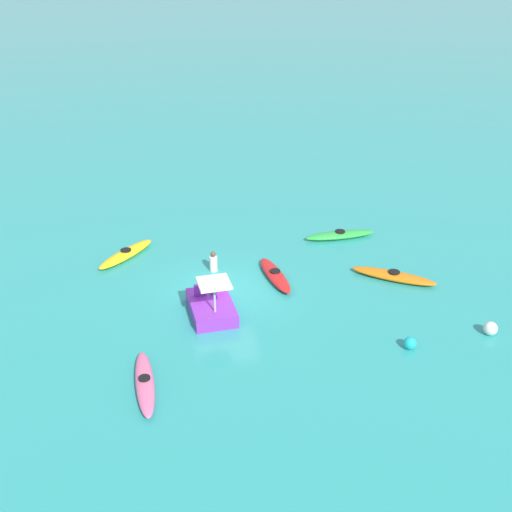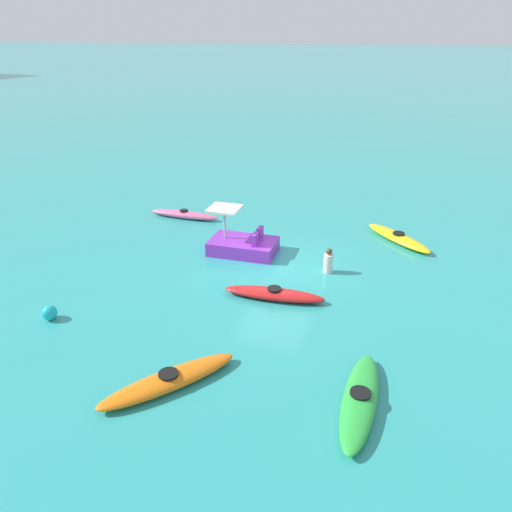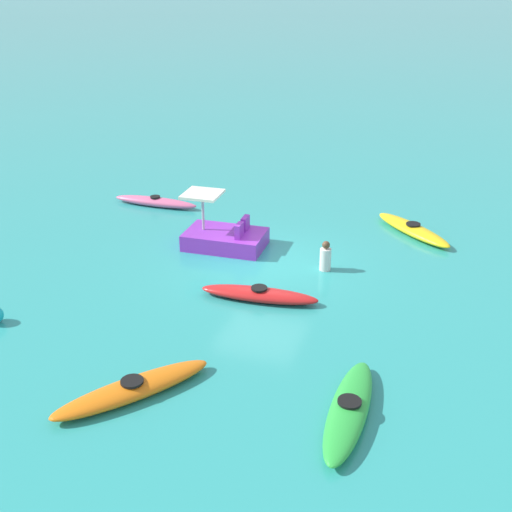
{
  "view_description": "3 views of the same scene",
  "coord_description": "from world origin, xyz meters",
  "px_view_note": "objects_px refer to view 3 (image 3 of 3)",
  "views": [
    {
      "loc": [
        2.91,
        20.03,
        11.64
      ],
      "look_at": [
        -1.57,
        -1.7,
        0.58
      ],
      "focal_mm": 42.23,
      "sensor_mm": 36.0,
      "label": 1
    },
    {
      "loc": [
        -14.49,
        -4.53,
        7.43
      ],
      "look_at": [
        -0.24,
        0.59,
        0.41
      ],
      "focal_mm": 34.1,
      "sensor_mm": 36.0,
      "label": 2
    },
    {
      "loc": [
        -15.81,
        -5.51,
        7.89
      ],
      "look_at": [
        -0.41,
        0.03,
        0.39
      ],
      "focal_mm": 44.67,
      "sensor_mm": 36.0,
      "label": 3
    }
  ],
  "objects_px": {
    "kayak_green": "(349,409)",
    "kayak_orange": "(133,389)",
    "person_near_shore": "(325,257)",
    "kayak_pink": "(156,202)",
    "kayak_red": "(259,294)",
    "pedal_boat_purple": "(225,237)",
    "kayak_yellow": "(413,229)"
  },
  "relations": [
    {
      "from": "kayak_yellow",
      "to": "pedal_boat_purple",
      "type": "distance_m",
      "value": 6.09
    },
    {
      "from": "kayak_pink",
      "to": "kayak_green",
      "type": "height_order",
      "value": "same"
    },
    {
      "from": "kayak_orange",
      "to": "pedal_boat_purple",
      "type": "xyz_separation_m",
      "value": [
        7.51,
        1.1,
        0.17
      ]
    },
    {
      "from": "kayak_red",
      "to": "kayak_yellow",
      "type": "relative_size",
      "value": 1.08
    },
    {
      "from": "kayak_red",
      "to": "kayak_pink",
      "type": "distance_m",
      "value": 7.98
    },
    {
      "from": "kayak_pink",
      "to": "kayak_green",
      "type": "bearing_deg",
      "value": -135.55
    },
    {
      "from": "pedal_boat_purple",
      "to": "kayak_orange",
      "type": "bearing_deg",
      "value": -171.71
    },
    {
      "from": "kayak_green",
      "to": "kayak_yellow",
      "type": "relative_size",
      "value": 1.13
    },
    {
      "from": "kayak_pink",
      "to": "kayak_yellow",
      "type": "xyz_separation_m",
      "value": [
        0.44,
        -9.04,
        0.0
      ]
    },
    {
      "from": "kayak_pink",
      "to": "kayak_orange",
      "type": "height_order",
      "value": "same"
    },
    {
      "from": "kayak_pink",
      "to": "kayak_yellow",
      "type": "height_order",
      "value": "same"
    },
    {
      "from": "kayak_red",
      "to": "kayak_yellow",
      "type": "bearing_deg",
      "value": -28.42
    },
    {
      "from": "kayak_orange",
      "to": "person_near_shore",
      "type": "height_order",
      "value": "person_near_shore"
    },
    {
      "from": "kayak_green",
      "to": "person_near_shore",
      "type": "distance_m",
      "value": 6.47
    },
    {
      "from": "kayak_green",
      "to": "kayak_orange",
      "type": "height_order",
      "value": "same"
    },
    {
      "from": "kayak_pink",
      "to": "person_near_shore",
      "type": "height_order",
      "value": "person_near_shore"
    },
    {
      "from": "person_near_shore",
      "to": "kayak_pink",
      "type": "bearing_deg",
      "value": 66.36
    },
    {
      "from": "kayak_yellow",
      "to": "kayak_orange",
      "type": "xyz_separation_m",
      "value": [
        -10.5,
        4.21,
        -0.0
      ]
    },
    {
      "from": "person_near_shore",
      "to": "kayak_orange",
      "type": "bearing_deg",
      "value": 162.48
    },
    {
      "from": "kayak_red",
      "to": "kayak_pink",
      "type": "xyz_separation_m",
      "value": [
        5.4,
        5.87,
        -0.0
      ]
    },
    {
      "from": "pedal_boat_purple",
      "to": "person_near_shore",
      "type": "bearing_deg",
      "value": -99.26
    },
    {
      "from": "kayak_pink",
      "to": "kayak_orange",
      "type": "distance_m",
      "value": 11.15
    },
    {
      "from": "pedal_boat_purple",
      "to": "person_near_shore",
      "type": "xyz_separation_m",
      "value": [
        -0.54,
        -3.3,
        0.05
      ]
    },
    {
      "from": "person_near_shore",
      "to": "kayak_green",
      "type": "bearing_deg",
      "value": -161.82
    },
    {
      "from": "pedal_boat_purple",
      "to": "kayak_yellow",
      "type": "bearing_deg",
      "value": -60.65
    },
    {
      "from": "kayak_pink",
      "to": "kayak_green",
      "type": "xyz_separation_m",
      "value": [
        -9.22,
        -9.05,
        0.0
      ]
    },
    {
      "from": "person_near_shore",
      "to": "kayak_yellow",
      "type": "bearing_deg",
      "value": -29.68
    },
    {
      "from": "kayak_green",
      "to": "kayak_yellow",
      "type": "xyz_separation_m",
      "value": [
        9.67,
        0.01,
        -0.0
      ]
    },
    {
      "from": "kayak_red",
      "to": "person_near_shore",
      "type": "bearing_deg",
      "value": -26.45
    },
    {
      "from": "kayak_pink",
      "to": "kayak_yellow",
      "type": "distance_m",
      "value": 9.05
    },
    {
      "from": "kayak_red",
      "to": "person_near_shore",
      "type": "height_order",
      "value": "person_near_shore"
    },
    {
      "from": "kayak_pink",
      "to": "kayak_orange",
      "type": "bearing_deg",
      "value": -154.35
    }
  ]
}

